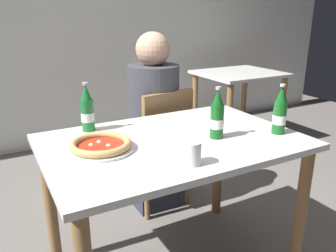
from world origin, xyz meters
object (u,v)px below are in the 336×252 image
(dining_table_main, at_px, (173,161))
(dining_table_background, at_px, (238,87))
(diner_seated, at_px, (154,126))
(pizza_margherita_near, at_px, (101,146))
(paper_cup, at_px, (192,153))
(beer_bottle_left, at_px, (217,117))
(beer_bottle_center, at_px, (87,111))
(napkin_with_cutlery, at_px, (221,117))
(beer_bottle_right, at_px, (280,113))
(chair_behind_table, at_px, (159,142))

(dining_table_main, height_order, dining_table_background, same)
(dining_table_main, bearing_deg, diner_seated, 71.33)
(pizza_margherita_near, relative_size, paper_cup, 3.06)
(pizza_margherita_near, bearing_deg, beer_bottle_left, -12.12)
(diner_seated, bearing_deg, beer_bottle_center, -147.14)
(pizza_margherita_near, bearing_deg, diner_seated, 47.96)
(diner_seated, height_order, beer_bottle_left, diner_seated)
(beer_bottle_left, distance_m, napkin_with_cutlery, 0.35)
(diner_seated, distance_m, paper_cup, 1.01)
(dining_table_background, distance_m, beer_bottle_left, 1.99)
(beer_bottle_left, bearing_deg, dining_table_main, 156.51)
(pizza_margherita_near, relative_size, beer_bottle_center, 1.18)
(beer_bottle_right, bearing_deg, chair_behind_table, 108.55)
(pizza_margherita_near, bearing_deg, beer_bottle_right, -13.98)
(dining_table_main, bearing_deg, beer_bottle_right, -19.62)
(beer_bottle_right, bearing_deg, pizza_margherita_near, 166.02)
(beer_bottle_left, distance_m, beer_bottle_center, 0.64)
(chair_behind_table, xyz_separation_m, beer_bottle_left, (-0.04, -0.69, 0.37))
(dining_table_main, distance_m, diner_seated, 0.70)
(dining_table_background, xyz_separation_m, paper_cup, (-1.62, -1.64, 0.21))
(diner_seated, distance_m, beer_bottle_left, 0.79)
(dining_table_background, height_order, paper_cup, paper_cup)
(pizza_margherita_near, bearing_deg, dining_table_main, -5.31)
(dining_table_background, height_order, beer_bottle_right, beer_bottle_right)
(dining_table_main, xyz_separation_m, chair_behind_table, (0.23, 0.61, -0.15))
(chair_behind_table, relative_size, paper_cup, 8.95)
(pizza_margherita_near, height_order, napkin_with_cutlery, pizza_margherita_near)
(dining_table_main, distance_m, chair_behind_table, 0.67)
(beer_bottle_right, bearing_deg, dining_table_background, 55.75)
(dining_table_background, relative_size, beer_bottle_center, 3.24)
(beer_bottle_right, relative_size, paper_cup, 2.60)
(beer_bottle_center, bearing_deg, chair_behind_table, 28.51)
(dining_table_main, xyz_separation_m, paper_cup, (-0.07, -0.28, 0.16))
(chair_behind_table, relative_size, napkin_with_cutlery, 3.80)
(dining_table_main, height_order, pizza_margherita_near, pizza_margherita_near)
(beer_bottle_left, height_order, beer_bottle_right, same)
(dining_table_background, relative_size, napkin_with_cutlery, 3.58)
(beer_bottle_left, relative_size, beer_bottle_center, 1.00)
(dining_table_main, distance_m, napkin_with_cutlery, 0.46)
(dining_table_background, bearing_deg, beer_bottle_left, -133.22)
(beer_bottle_right, xyz_separation_m, paper_cup, (-0.57, -0.10, -0.06))
(beer_bottle_left, relative_size, paper_cup, 2.60)
(dining_table_background, xyz_separation_m, beer_bottle_center, (-1.86, -1.04, 0.26))
(beer_bottle_right, bearing_deg, beer_bottle_left, 162.87)
(chair_behind_table, relative_size, dining_table_background, 1.06)
(dining_table_background, xyz_separation_m, beer_bottle_right, (-1.04, -1.53, 0.26))
(dining_table_main, distance_m, beer_bottle_left, 0.30)
(beer_bottle_left, relative_size, napkin_with_cutlery, 1.11)
(paper_cup, bearing_deg, dining_table_main, 75.14)
(dining_table_main, height_order, napkin_with_cutlery, napkin_with_cutlery)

